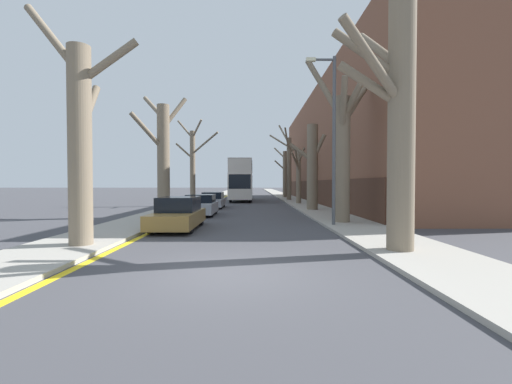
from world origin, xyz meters
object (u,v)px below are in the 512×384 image
object	(u,v)px
street_tree_left_2	(193,164)
parked_car_1	(201,205)
street_tree_left_1	(163,155)
street_tree_right_1	(342,148)
street_tree_right_0	(397,115)
street_tree_right_4	(288,165)
street_tree_left_0	(80,138)
street_tree_right_3	(299,175)
street_tree_right_5	(285,171)
street_tree_right_2	(312,166)
lamp_post	(332,132)
parked_car_0	(178,214)
parked_car_2	(213,200)
double_decker_bus	(241,178)

from	to	relation	value
street_tree_left_2	parked_car_1	bearing A→B (deg)	-77.07
street_tree_left_1	street_tree_right_1	world-z (taller)	street_tree_right_1
street_tree_right_0	street_tree_right_1	distance (m)	7.28
street_tree_right_1	street_tree_right_4	xyz separation A→B (m)	(-0.32, 23.32, 0.40)
street_tree_left_1	street_tree_left_0	bearing A→B (deg)	-89.56
street_tree_right_3	street_tree_right_5	xyz separation A→B (m)	(0.02, 14.71, 0.84)
street_tree_left_0	street_tree_right_1	xyz separation A→B (m)	(9.89, 6.35, 0.32)
street_tree_right_2	street_tree_right_0	bearing A→B (deg)	-90.69
street_tree_left_1	street_tree_left_2	world-z (taller)	street_tree_left_1
street_tree_right_1	lamp_post	xyz separation A→B (m)	(-0.78, -1.21, 0.63)
lamp_post	parked_car_0	bearing A→B (deg)	-175.35
street_tree_right_4	parked_car_0	distance (m)	26.44
street_tree_left_0	street_tree_right_5	xyz separation A→B (m)	(9.82, 36.82, 0.23)
parked_car_1	street_tree_right_3	bearing A→B (deg)	55.03
street_tree_right_0	parked_car_2	xyz separation A→B (m)	(-7.55, 18.58, -3.40)
street_tree_right_0	double_decker_bus	xyz separation A→B (m)	(-5.56, 29.86, -1.40)
street_tree_right_5	parked_car_1	xyz separation A→B (m)	(-7.75, -25.77, -3.08)
double_decker_bus	parked_car_2	xyz separation A→B (m)	(-1.99, -11.28, -2.01)
parked_car_2	street_tree_right_1	bearing A→B (deg)	-55.31
double_decker_bus	lamp_post	world-z (taller)	lamp_post
street_tree_right_1	street_tree_left_0	bearing A→B (deg)	-147.30
street_tree_right_0	street_tree_right_5	world-z (taller)	street_tree_right_0
parked_car_1	street_tree_right_2	bearing A→B (deg)	23.78
street_tree_left_2	street_tree_right_2	size ratio (longest dim) A/B	1.22
street_tree_right_1	street_tree_right_4	bearing A→B (deg)	90.78
parked_car_0	parked_car_1	bearing A→B (deg)	90.00
street_tree_right_2	parked_car_0	world-z (taller)	street_tree_right_2
street_tree_right_4	street_tree_right_3	bearing A→B (deg)	-88.30
street_tree_right_1	parked_car_2	world-z (taller)	street_tree_right_1
street_tree_right_2	parked_car_2	bearing A→B (deg)	157.47
street_tree_right_0	street_tree_right_5	distance (m)	37.74
street_tree_right_3	parked_car_0	world-z (taller)	street_tree_right_3
street_tree_left_1	street_tree_right_4	world-z (taller)	street_tree_right_4
street_tree_left_1	street_tree_right_3	xyz separation A→B (m)	(9.87, 12.02, -0.89)
parked_car_0	parked_car_2	xyz separation A→B (m)	(0.00, 13.09, -0.05)
parked_car_0	parked_car_1	distance (m)	6.47
double_decker_bus	parked_car_0	distance (m)	24.52
street_tree_left_2	street_tree_right_4	xyz separation A→B (m)	(9.60, 9.51, 0.43)
street_tree_right_4	parked_car_2	bearing A→B (deg)	-122.01
street_tree_left_2	parked_car_2	size ratio (longest dim) A/B	1.71
street_tree_right_5	street_tree_right_3	bearing A→B (deg)	-90.08
street_tree_right_4	street_tree_right_5	distance (m)	7.17
street_tree_right_3	parked_car_1	world-z (taller)	street_tree_right_3
street_tree_left_2	parked_car_1	world-z (taller)	street_tree_left_2
street_tree_right_2	parked_car_0	size ratio (longest dim) A/B	1.39
street_tree_left_0	parked_car_0	size ratio (longest dim) A/B	1.70
street_tree_left_2	street_tree_right_5	distance (m)	19.35
street_tree_left_1	parked_car_2	size ratio (longest dim) A/B	1.73
street_tree_left_0	street_tree_right_1	size ratio (longest dim) A/B	0.92
street_tree_right_4	street_tree_right_5	xyz separation A→B (m)	(0.24, 7.15, -0.49)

